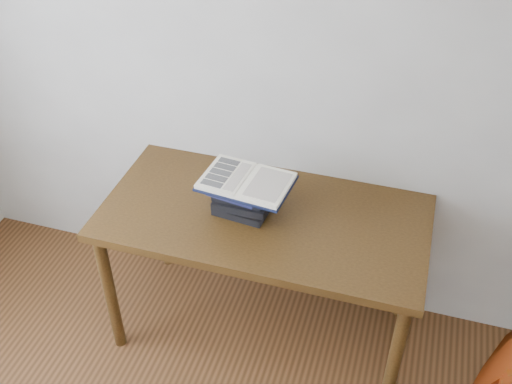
% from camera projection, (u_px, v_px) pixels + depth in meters
% --- Properties ---
extents(desk, '(1.49, 0.74, 0.80)m').
position_uv_depth(desk, '(264.00, 230.00, 2.78)').
color(desk, '#4A2F12').
rests_on(desk, ground).
extents(book_stack, '(0.27, 0.20, 0.19)m').
position_uv_depth(book_stack, '(241.00, 197.00, 2.66)').
color(book_stack, black).
rests_on(book_stack, desk).
extents(open_book, '(0.41, 0.30, 0.03)m').
position_uv_depth(open_book, '(246.00, 182.00, 2.58)').
color(open_book, black).
rests_on(open_book, book_stack).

